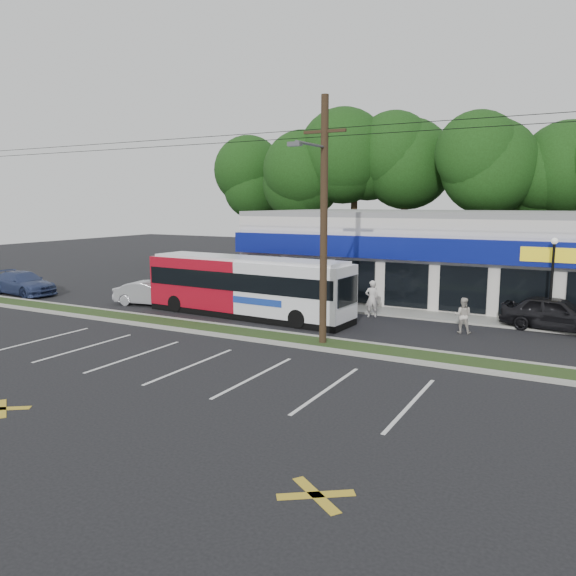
{
  "coord_description": "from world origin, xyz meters",
  "views": [
    {
      "loc": [
        12.56,
        -19.55,
        5.86
      ],
      "look_at": [
        -0.82,
        5.0,
        1.57
      ],
      "focal_mm": 35.0,
      "sensor_mm": 36.0,
      "label": 1
    }
  ],
  "objects_px": {
    "lamp_post": "(552,272)",
    "car_silver": "(150,293)",
    "utility_pole": "(319,213)",
    "car_dark": "(556,314)",
    "pedestrian_a": "(372,299)",
    "pedestrian_b": "(463,315)",
    "metrobus": "(247,285)",
    "car_blue": "(23,283)"
  },
  "relations": [
    {
      "from": "utility_pole",
      "to": "lamp_post",
      "type": "xyz_separation_m",
      "value": [
        8.17,
        7.87,
        -2.74
      ]
    },
    {
      "from": "pedestrian_b",
      "to": "car_dark",
      "type": "bearing_deg",
      "value": -152.64
    },
    {
      "from": "utility_pole",
      "to": "metrobus",
      "type": "relative_size",
      "value": 4.34
    },
    {
      "from": "metrobus",
      "to": "car_blue",
      "type": "height_order",
      "value": "metrobus"
    },
    {
      "from": "pedestrian_b",
      "to": "lamp_post",
      "type": "bearing_deg",
      "value": -147.4
    },
    {
      "from": "utility_pole",
      "to": "car_dark",
      "type": "height_order",
      "value": "utility_pole"
    },
    {
      "from": "car_silver",
      "to": "pedestrian_b",
      "type": "height_order",
      "value": "pedestrian_b"
    },
    {
      "from": "utility_pole",
      "to": "pedestrian_b",
      "type": "relative_size",
      "value": 30.87
    },
    {
      "from": "lamp_post",
      "to": "car_silver",
      "type": "distance_m",
      "value": 21.09
    },
    {
      "from": "metrobus",
      "to": "car_silver",
      "type": "distance_m",
      "value": 6.69
    },
    {
      "from": "utility_pole",
      "to": "lamp_post",
      "type": "relative_size",
      "value": 11.76
    },
    {
      "from": "car_silver",
      "to": "pedestrian_a",
      "type": "distance_m",
      "value": 12.67
    },
    {
      "from": "car_dark",
      "to": "pedestrian_b",
      "type": "height_order",
      "value": "pedestrian_b"
    },
    {
      "from": "pedestrian_a",
      "to": "car_blue",
      "type": "bearing_deg",
      "value": -21.69
    },
    {
      "from": "car_dark",
      "to": "pedestrian_b",
      "type": "relative_size",
      "value": 2.9
    },
    {
      "from": "lamp_post",
      "to": "metrobus",
      "type": "height_order",
      "value": "lamp_post"
    },
    {
      "from": "utility_pole",
      "to": "pedestrian_b",
      "type": "bearing_deg",
      "value": 46.65
    },
    {
      "from": "car_dark",
      "to": "car_silver",
      "type": "relative_size",
      "value": 1.14
    },
    {
      "from": "metrobus",
      "to": "pedestrian_b",
      "type": "bearing_deg",
      "value": 11.07
    },
    {
      "from": "car_silver",
      "to": "pedestrian_b",
      "type": "xyz_separation_m",
      "value": [
        17.17,
        1.5,
        0.13
      ]
    },
    {
      "from": "metrobus",
      "to": "pedestrian_a",
      "type": "height_order",
      "value": "metrobus"
    },
    {
      "from": "metrobus",
      "to": "pedestrian_b",
      "type": "xyz_separation_m",
      "value": [
        10.56,
        1.5,
        -0.81
      ]
    },
    {
      "from": "pedestrian_a",
      "to": "metrobus",
      "type": "bearing_deg",
      "value": -4.66
    },
    {
      "from": "car_dark",
      "to": "pedestrian_a",
      "type": "distance_m",
      "value": 8.56
    },
    {
      "from": "utility_pole",
      "to": "car_silver",
      "type": "relative_size",
      "value": 12.1
    },
    {
      "from": "pedestrian_a",
      "to": "pedestrian_b",
      "type": "distance_m",
      "value": 5.05
    },
    {
      "from": "car_silver",
      "to": "lamp_post",
      "type": "bearing_deg",
      "value": -88.89
    },
    {
      "from": "car_silver",
      "to": "pedestrian_a",
      "type": "height_order",
      "value": "pedestrian_a"
    },
    {
      "from": "car_blue",
      "to": "pedestrian_b",
      "type": "relative_size",
      "value": 3.13
    },
    {
      "from": "utility_pole",
      "to": "pedestrian_b",
      "type": "xyz_separation_m",
      "value": [
        4.79,
        5.07,
        -4.6
      ]
    },
    {
      "from": "lamp_post",
      "to": "car_silver",
      "type": "bearing_deg",
      "value": -168.19
    },
    {
      "from": "lamp_post",
      "to": "car_silver",
      "type": "relative_size",
      "value": 1.03
    },
    {
      "from": "car_dark",
      "to": "pedestrian_b",
      "type": "xyz_separation_m",
      "value": [
        -3.65,
        -2.5,
        0.01
      ]
    },
    {
      "from": "pedestrian_a",
      "to": "pedestrian_b",
      "type": "bearing_deg",
      "value": 131.88
    },
    {
      "from": "metrobus",
      "to": "pedestrian_a",
      "type": "bearing_deg",
      "value": 30.08
    },
    {
      "from": "lamp_post",
      "to": "pedestrian_a",
      "type": "relative_size",
      "value": 2.23
    },
    {
      "from": "utility_pole",
      "to": "pedestrian_a",
      "type": "height_order",
      "value": "utility_pole"
    },
    {
      "from": "lamp_post",
      "to": "pedestrian_a",
      "type": "distance_m",
      "value": 8.51
    },
    {
      "from": "car_dark",
      "to": "lamp_post",
      "type": "bearing_deg",
      "value": 49.81
    },
    {
      "from": "utility_pole",
      "to": "car_dark",
      "type": "relative_size",
      "value": 10.64
    },
    {
      "from": "utility_pole",
      "to": "car_blue",
      "type": "bearing_deg",
      "value": 173.37
    },
    {
      "from": "car_silver",
      "to": "pedestrian_a",
      "type": "relative_size",
      "value": 2.17
    }
  ]
}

